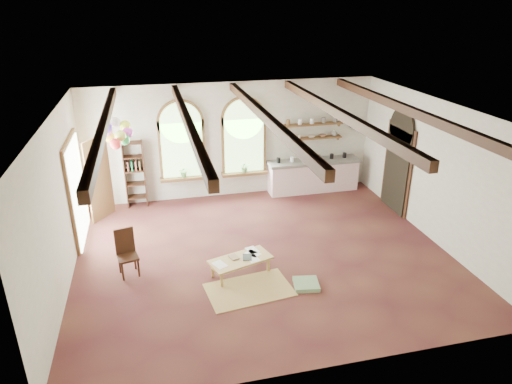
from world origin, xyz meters
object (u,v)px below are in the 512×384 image
object	(u,v)px
coffee_table	(241,261)
side_chair	(128,262)
balloon_cluster	(115,133)
kitchen_counter	(313,175)

from	to	relation	value
coffee_table	side_chair	size ratio (longest dim) A/B	1.40
balloon_cluster	side_chair	bearing A→B (deg)	-86.93
balloon_cluster	kitchen_counter	bearing A→B (deg)	9.60
side_chair	balloon_cluster	xyz separation A→B (m)	(-0.13, 2.45, 2.04)
coffee_table	balloon_cluster	xyz separation A→B (m)	(-2.35, 2.97, 2.01)
coffee_table	balloon_cluster	world-z (taller)	balloon_cluster
kitchen_counter	side_chair	xyz separation A→B (m)	(-5.16, -3.34, -0.19)
kitchen_counter	coffee_table	xyz separation A→B (m)	(-2.95, -3.86, -0.16)
kitchen_counter	coffee_table	world-z (taller)	kitchen_counter
kitchen_counter	balloon_cluster	bearing A→B (deg)	-170.40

